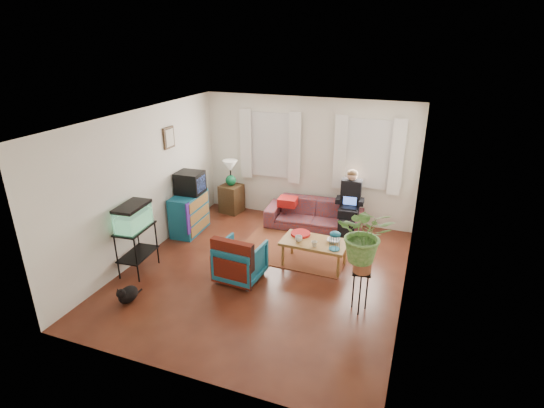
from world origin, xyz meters
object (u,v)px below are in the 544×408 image
at_px(dresser, 189,213).
at_px(armchair, 241,259).
at_px(side_table, 232,199).
at_px(aquarium_stand, 137,250).
at_px(sofa, 314,210).
at_px(coffee_table, 314,253).
at_px(plant_stand, 360,291).

distance_m(dresser, armchair, 2.12).
xyz_separation_m(side_table, aquarium_stand, (-0.35, -2.89, 0.08)).
bearing_deg(sofa, coffee_table, -78.69).
bearing_deg(sofa, dresser, -158.84).
bearing_deg(coffee_table, plant_stand, -45.27).
height_order(side_table, armchair, armchair).
bearing_deg(side_table, armchair, -61.40).
xyz_separation_m(dresser, coffee_table, (2.71, -0.43, -0.17)).
relative_size(aquarium_stand, plant_stand, 1.22).
relative_size(side_table, aquarium_stand, 0.79).
height_order(sofa, plant_stand, sofa).
xyz_separation_m(sofa, plant_stand, (1.37, -2.54, -0.06)).
distance_m(dresser, plant_stand, 3.95).
bearing_deg(coffee_table, aquarium_stand, -153.94).
bearing_deg(aquarium_stand, dresser, 84.69).
bearing_deg(aquarium_stand, plant_stand, -2.08).
distance_m(sofa, plant_stand, 2.89).
relative_size(dresser, coffee_table, 0.81).
xyz_separation_m(dresser, armchair, (1.70, -1.26, -0.05)).
bearing_deg(aquarium_stand, sofa, 44.77).
bearing_deg(side_table, dresser, -105.33).
relative_size(armchair, plant_stand, 1.08).
distance_m(side_table, aquarium_stand, 2.91).
bearing_deg(aquarium_stand, coffee_table, 19.18).
relative_size(side_table, dresser, 0.70).
distance_m(side_table, armchair, 2.85).
bearing_deg(armchair, aquarium_stand, 16.65).
bearing_deg(plant_stand, armchair, 174.12).
distance_m(coffee_table, plant_stand, 1.41).
bearing_deg(coffee_table, armchair, -138.57).
height_order(side_table, dresser, dresser).
bearing_deg(armchair, dresser, -32.61).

